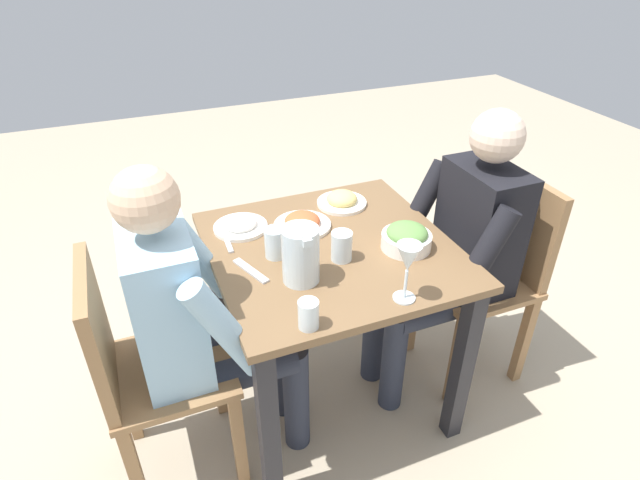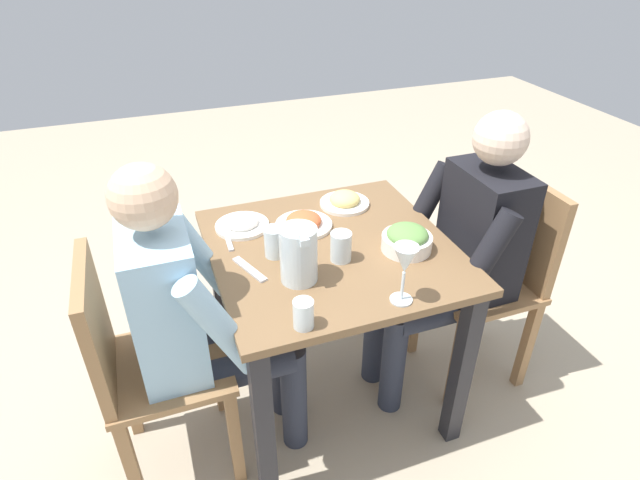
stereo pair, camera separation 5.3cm
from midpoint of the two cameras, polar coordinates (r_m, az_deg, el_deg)
name	(u,v)px [view 2 (the right image)]	position (r m, az deg, el deg)	size (l,w,h in m)	color
ground_plane	(329,390)	(2.33, 1.73, -16.30)	(8.00, 8.00, 0.00)	tan
dining_table	(331,277)	(1.91, 2.02, -4.14)	(0.84, 0.84, 0.75)	brown
chair_near	(497,271)	(2.24, 19.59, -3.23)	(0.40, 0.40, 0.90)	#997047
chair_far	(140,362)	(1.82, -18.43, -12.66)	(0.40, 0.40, 0.90)	#997047
diner_near	(459,250)	(2.05, 15.80, -1.09)	(0.48, 0.53, 1.19)	black
diner_far	(198,313)	(1.72, -12.47, -7.90)	(0.48, 0.53, 1.19)	#9EC6E0
water_pitcher	(299,254)	(1.62, -1.46, -1.59)	(0.16, 0.12, 0.19)	silver
salad_bowl	(407,239)	(1.83, 10.41, 0.07)	(0.18, 0.18, 0.09)	white
plate_rice_curry	(304,222)	(1.94, -1.04, 1.96)	(0.22, 0.22, 0.06)	white
plate_yoghurt	(242,224)	(1.96, -7.86, 1.80)	(0.20, 0.20, 0.05)	white
plate_fries	(345,201)	(2.09, 3.46, 4.36)	(0.20, 0.20, 0.06)	white
water_glass_near_left	(303,314)	(1.47, -0.80, -8.19)	(0.06, 0.06, 0.09)	silver
water_glass_by_pitcher	(340,247)	(1.74, 3.08, -0.76)	(0.07, 0.07, 0.10)	silver
water_glass_center	(275,242)	(1.76, -4.16, -0.22)	(0.07, 0.07, 0.11)	silver
wine_glass	(405,262)	(1.53, 10.37, -2.46)	(0.08, 0.08, 0.20)	silver
fork_near	(250,269)	(1.72, -6.92, -3.23)	(0.17, 0.03, 0.01)	silver
knife_near	(227,237)	(1.90, -9.44, 0.29)	(0.18, 0.02, 0.01)	silver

